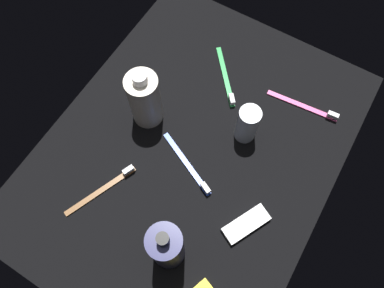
{
  "coord_description": "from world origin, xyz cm",
  "views": [
    {
      "loc": [
        27.48,
        16.53,
        79.12
      ],
      "look_at": [
        0.0,
        0.0,
        3.0
      ],
      "focal_mm": 34.02,
      "sensor_mm": 36.0,
      "label": 1
    }
  ],
  "objects": [
    {
      "name": "ground_plane",
      "position": [
        0.0,
        0.0,
        -0.6
      ],
      "size": [
        84.0,
        64.0,
        1.2
      ],
      "primitive_type": "cube",
      "color": "black"
    },
    {
      "name": "lotion_bottle",
      "position": [
        22.57,
        8.04,
        8.88
      ],
      "size": [
        6.54,
        6.54,
        20.19
      ],
      "color": "#1D1E48",
      "rests_on": "ground_plane"
    },
    {
      "name": "bodywash_bottle",
      "position": [
        -2.18,
        -13.73,
        7.79
      ],
      "size": [
        7.32,
        7.32,
        17.3
      ],
      "color": "silver",
      "rests_on": "ground_plane"
    },
    {
      "name": "deodorant_stick",
      "position": [
        -9.74,
        8.7,
        5.33
      ],
      "size": [
        4.98,
        4.98,
        10.66
      ],
      "primitive_type": "cylinder",
      "color": "silver",
      "rests_on": "ground_plane"
    },
    {
      "name": "toothbrush_brown",
      "position": [
        18.21,
        -11.78,
        0.61
      ],
      "size": [
        17.08,
        8.01,
        2.1
      ],
      "color": "brown",
      "rests_on": "ground_plane"
    },
    {
      "name": "toothbrush_green",
      "position": [
        -20.65,
        -2.28,
        0.61
      ],
      "size": [
        14.45,
        12.63,
        2.1
      ],
      "color": "green",
      "rests_on": "ground_plane"
    },
    {
      "name": "toothbrush_blue",
      "position": [
        4.28,
        1.86,
        0.61
      ],
      "size": [
        8.58,
        16.87,
        2.1
      ],
      "color": "blue",
      "rests_on": "ground_plane"
    },
    {
      "name": "toothbrush_pink",
      "position": [
        -23.86,
        18.47,
        0.61
      ],
      "size": [
        2.85,
        18.03,
        2.1
      ],
      "color": "#E55999",
      "rests_on": "ground_plane"
    },
    {
      "name": "snack_bar_white",
      "position": [
        9.21,
        19.06,
        0.75
      ],
      "size": [
        11.09,
        8.25,
        1.5
      ],
      "primitive_type": "cube",
      "rotation": [
        0.0,
        0.0,
        -0.47
      ],
      "color": "white",
      "rests_on": "ground_plane"
    }
  ]
}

